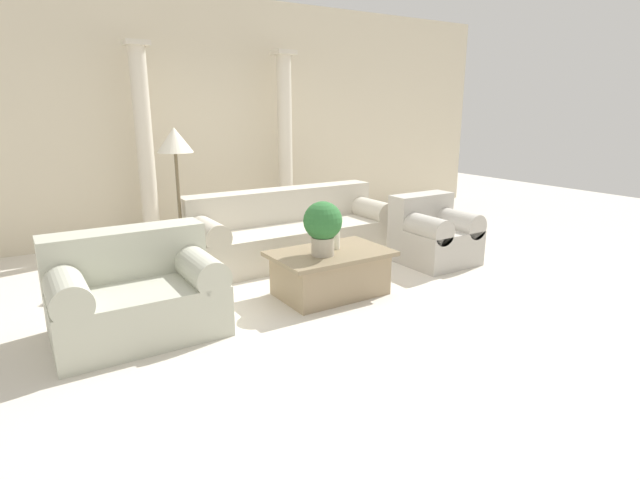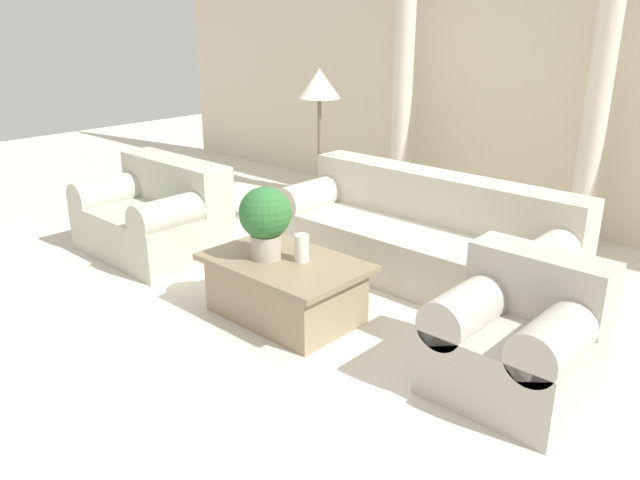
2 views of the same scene
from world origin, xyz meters
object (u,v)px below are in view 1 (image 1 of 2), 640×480
at_px(sofa_long, 290,231).
at_px(armchair, 433,233).
at_px(potted_plant, 323,225).
at_px(floor_lamp, 175,149).
at_px(loveseat, 135,291).
at_px(coffee_table, 330,272).

relative_size(sofa_long, armchair, 3.09).
bearing_deg(potted_plant, sofa_long, 73.41).
bearing_deg(sofa_long, floor_lamp, 173.67).
bearing_deg(floor_lamp, loveseat, -121.20).
relative_size(loveseat, potted_plant, 2.50).
distance_m(loveseat, potted_plant, 1.69).
height_order(loveseat, armchair, loveseat).
bearing_deg(potted_plant, armchair, 10.22).
distance_m(coffee_table, armchair, 1.60).
distance_m(sofa_long, floor_lamp, 1.61).
bearing_deg(coffee_table, sofa_long, 77.81).
bearing_deg(coffee_table, potted_plant, -155.18).
relative_size(sofa_long, potted_plant, 4.86).
bearing_deg(floor_lamp, coffee_table, -55.25).
xyz_separation_m(loveseat, armchair, (3.33, 0.12, 0.00)).
bearing_deg(loveseat, coffee_table, -4.39).
height_order(sofa_long, potted_plant, potted_plant).
relative_size(coffee_table, armchair, 1.41).
bearing_deg(loveseat, floor_lamp, 58.80).
bearing_deg(floor_lamp, potted_plant, -59.67).
bearing_deg(armchair, coffee_table, -170.98).
height_order(sofa_long, armchair, sofa_long).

